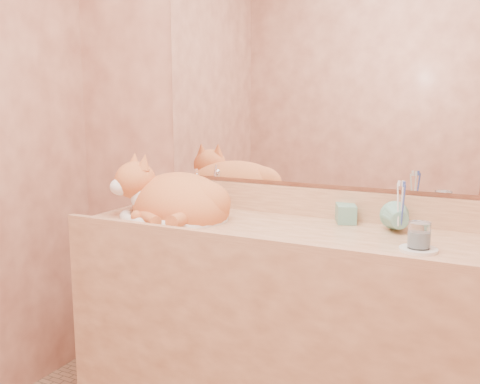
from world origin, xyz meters
The scene contains 12 objects.
wall_back centered at (0.00, 1.00, 1.25)m, with size 2.40×0.02×2.50m, color #975844.
vanity_counter centered at (0.00, 0.72, 0.42)m, with size 1.60×0.55×0.85m, color #A36C49, non-canonical shape.
mirror centered at (0.00, 0.99, 1.39)m, with size 1.30×0.02×0.80m, color white.
sink_basin centered at (-0.47, 0.70, 0.92)m, with size 0.46×0.38×0.14m, color white, non-canonical shape.
faucet centered at (-0.47, 0.88, 0.93)m, with size 0.04×0.12×0.17m, color white, non-canonical shape.
cat centered at (-0.48, 0.72, 0.94)m, with size 0.48×0.39×0.26m, color #C65F2D, non-canonical shape.
soap_dispenser centered at (0.20, 0.89, 0.93)m, with size 0.07×0.07×0.16m, color #68A691.
toothbrush_cup centered at (0.41, 0.82, 0.90)m, with size 0.11×0.11×0.10m, color #68A691.
toothbrushes centered at (0.41, 0.82, 0.97)m, with size 0.03×0.03×0.20m, color silver, non-canonical shape.
saucer centered at (0.50, 0.65, 0.85)m, with size 0.12×0.12×0.01m, color white.
water_glass centered at (0.50, 0.65, 0.90)m, with size 0.07×0.07×0.08m, color silver.
lotion_bottle centered at (-0.65, 0.88, 0.91)m, with size 0.05×0.05×0.11m, color silver.
Camera 1 is at (0.73, -1.08, 1.32)m, focal length 40.00 mm.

